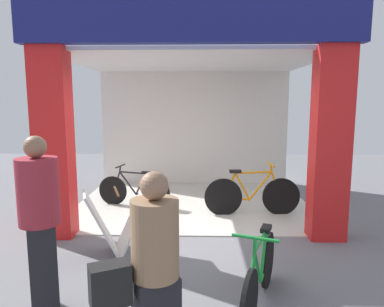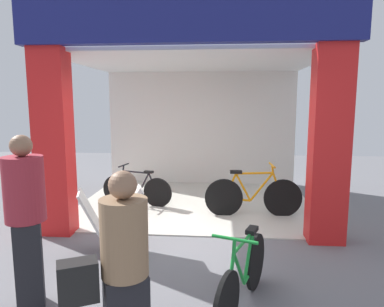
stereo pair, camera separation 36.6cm
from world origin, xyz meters
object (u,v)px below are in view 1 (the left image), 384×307
at_px(sandwich_board_sign, 117,223).
at_px(pedestrian_1, 152,276).
at_px(bicycle_inside_0, 134,190).
at_px(bicycle_parked_0, 260,276).
at_px(bicycle_inside_1, 252,195).
at_px(pedestrian_0, 40,224).

xyz_separation_m(sandwich_board_sign, pedestrian_1, (0.75, -2.10, 0.36)).
height_order(bicycle_inside_0, bicycle_parked_0, bicycle_parked_0).
xyz_separation_m(bicycle_inside_1, pedestrian_0, (-2.42, -3.04, 0.52)).
xyz_separation_m(bicycle_inside_0, pedestrian_1, (0.94, -4.28, 0.47)).
xyz_separation_m(pedestrian_0, pedestrian_1, (1.14, -0.75, -0.11)).
distance_m(sandwich_board_sign, pedestrian_0, 1.48).
xyz_separation_m(bicycle_inside_0, bicycle_parked_0, (1.88, -3.38, 0.02)).
bearing_deg(bicycle_inside_1, pedestrian_1, -108.69).
bearing_deg(pedestrian_0, bicycle_parked_0, 4.18).
distance_m(pedestrian_0, pedestrian_1, 1.37).
relative_size(bicycle_inside_0, pedestrian_1, 0.93).
bearing_deg(bicycle_parked_0, pedestrian_0, -175.82).
bearing_deg(bicycle_inside_0, pedestrian_1, -77.57).
height_order(sandwich_board_sign, pedestrian_0, pedestrian_0).
bearing_deg(sandwich_board_sign, bicycle_inside_0, 95.00).
height_order(bicycle_inside_1, pedestrian_0, pedestrian_0).
distance_m(bicycle_inside_0, bicycle_inside_1, 2.28).
bearing_deg(sandwich_board_sign, bicycle_parked_0, -35.41).
distance_m(bicycle_inside_0, pedestrian_0, 3.59).
xyz_separation_m(bicycle_inside_0, bicycle_inside_1, (2.23, -0.50, 0.06)).
bearing_deg(bicycle_inside_1, sandwich_board_sign, -140.31).
bearing_deg(sandwich_board_sign, pedestrian_0, -105.98).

